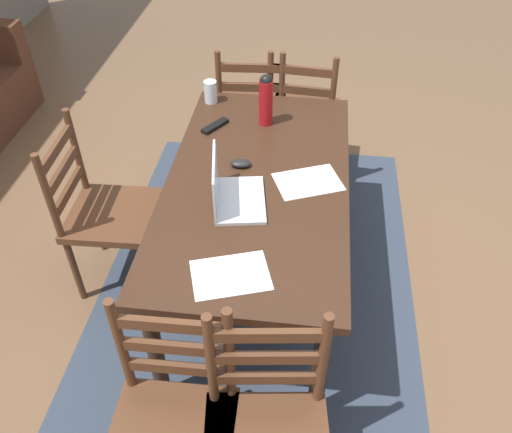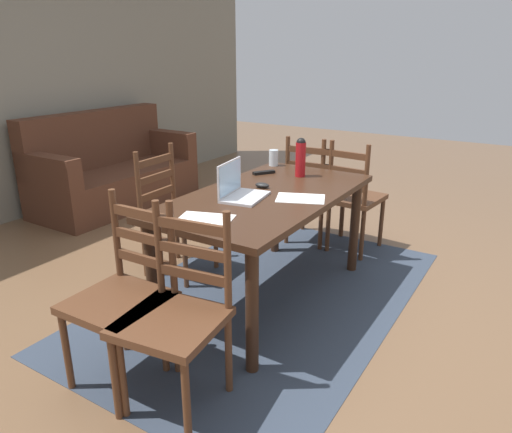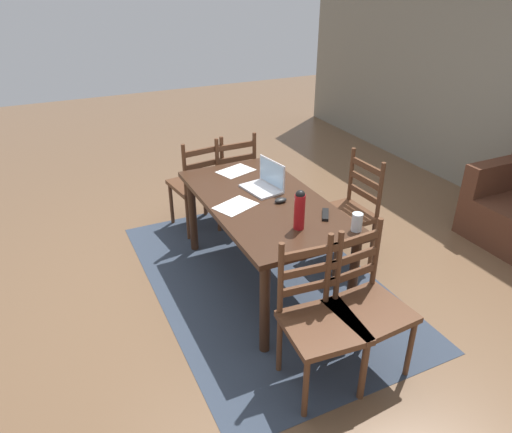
% 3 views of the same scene
% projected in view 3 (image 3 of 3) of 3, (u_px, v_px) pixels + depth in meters
% --- Properties ---
extents(ground_plane, '(14.00, 14.00, 0.00)m').
position_uv_depth(ground_plane, '(263.00, 280.00, 3.96)').
color(ground_plane, brown).
extents(area_rug, '(2.70, 1.72, 0.01)m').
position_uv_depth(area_rug, '(263.00, 280.00, 3.96)').
color(area_rug, '#333D4C').
rests_on(area_rug, ground).
extents(dining_table, '(1.61, 0.85, 0.75)m').
position_uv_depth(dining_table, '(264.00, 211.00, 3.66)').
color(dining_table, '#382114').
rests_on(dining_table, ground).
extents(chair_far_head, '(0.46, 0.46, 0.95)m').
position_uv_depth(chair_far_head, '(347.00, 212.00, 4.05)').
color(chair_far_head, '#56331E').
rests_on(chair_far_head, ground).
extents(chair_right_far, '(0.47, 0.47, 0.95)m').
position_uv_depth(chair_right_far, '(366.00, 306.00, 2.94)').
color(chair_right_far, '#56331E').
rests_on(chair_right_far, ground).
extents(chair_left_near, '(0.49, 0.49, 0.95)m').
position_uv_depth(chair_left_near, '(197.00, 185.00, 4.56)').
color(chair_left_near, '#56331E').
rests_on(chair_left_near, ground).
extents(chair_left_far, '(0.45, 0.45, 0.95)m').
position_uv_depth(chair_left_far, '(230.00, 179.00, 4.68)').
color(chair_left_far, '#56331E').
rests_on(chair_left_far, ground).
extents(chair_right_near, '(0.48, 0.48, 0.95)m').
position_uv_depth(chair_right_near, '(320.00, 321.00, 2.81)').
color(chair_right_near, '#56331E').
rests_on(chair_right_near, ground).
extents(laptop, '(0.35, 0.27, 0.23)m').
position_uv_depth(laptop, '(266.00, 182.00, 3.76)').
color(laptop, silver).
rests_on(laptop, dining_table).
extents(water_bottle, '(0.07, 0.07, 0.28)m').
position_uv_depth(water_bottle, '(300.00, 209.00, 3.15)').
color(water_bottle, '#A81419').
rests_on(water_bottle, dining_table).
extents(drinking_glass, '(0.07, 0.07, 0.13)m').
position_uv_depth(drinking_glass, '(357.00, 222.00, 3.16)').
color(drinking_glass, silver).
rests_on(drinking_glass, dining_table).
extents(computer_mouse, '(0.07, 0.10, 0.03)m').
position_uv_depth(computer_mouse, '(281.00, 200.00, 3.56)').
color(computer_mouse, black).
rests_on(computer_mouse, dining_table).
extents(tv_remote, '(0.17, 0.13, 0.02)m').
position_uv_depth(tv_remote, '(325.00, 215.00, 3.37)').
color(tv_remote, black).
rests_on(tv_remote, dining_table).
extents(paper_stack_left, '(0.31, 0.35, 0.00)m').
position_uv_depth(paper_stack_left, '(236.00, 206.00, 3.51)').
color(paper_stack_left, white).
rests_on(paper_stack_left, dining_table).
extents(paper_stack_right, '(0.29, 0.35, 0.00)m').
position_uv_depth(paper_stack_right, '(236.00, 171.00, 4.11)').
color(paper_stack_right, white).
rests_on(paper_stack_right, dining_table).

